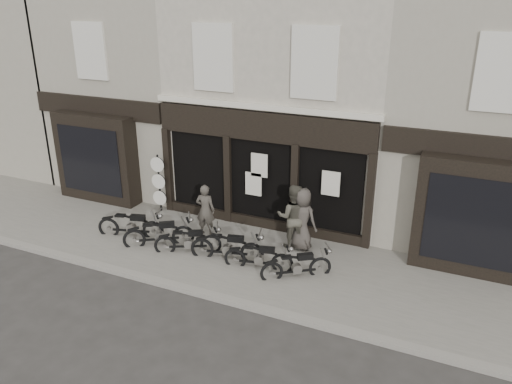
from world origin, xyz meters
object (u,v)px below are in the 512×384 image
at_px(motorcycle_1, 160,236).
at_px(motorcycle_4, 259,259).
at_px(motorcycle_3, 228,249).
at_px(man_left, 205,210).
at_px(man_right, 302,219).
at_px(motorcycle_0, 132,227).
at_px(advert_sign_post, 159,186).
at_px(man_centre, 293,217).
at_px(motorcycle_5, 297,268).
at_px(motorcycle_2, 189,243).

height_order(motorcycle_1, motorcycle_4, motorcycle_1).
xyz_separation_m(motorcycle_3, man_left, (-1.34, 1.09, 0.54)).
relative_size(motorcycle_4, man_right, 1.02).
height_order(motorcycle_0, advert_sign_post, advert_sign_post).
height_order(motorcycle_0, motorcycle_1, motorcycle_0).
xyz_separation_m(man_centre, advert_sign_post, (-5.14, 0.62, -0.05)).
xyz_separation_m(motorcycle_5, advert_sign_post, (-5.86, 2.18, 0.68)).
distance_m(motorcycle_4, man_right, 1.85).
xyz_separation_m(motorcycle_0, motorcycle_2, (2.15, -0.12, -0.03)).
bearing_deg(motorcycle_5, motorcycle_3, 140.77).
xyz_separation_m(motorcycle_1, motorcycle_5, (4.40, -0.04, -0.03)).
bearing_deg(motorcycle_5, man_left, 124.83).
height_order(motorcycle_2, motorcycle_3, motorcycle_3).
relative_size(motorcycle_1, man_left, 1.12).
bearing_deg(motorcycle_3, motorcycle_5, -17.80).
distance_m(motorcycle_3, advert_sign_post, 4.29).
relative_size(motorcycle_0, motorcycle_5, 1.23).
height_order(motorcycle_5, man_left, man_left).
relative_size(motorcycle_2, motorcycle_3, 0.86).
bearing_deg(motorcycle_1, advert_sign_post, 89.72).
bearing_deg(motorcycle_4, motorcycle_2, 166.65).
distance_m(motorcycle_0, advert_sign_post, 2.15).
bearing_deg(motorcycle_3, man_left, 126.32).
bearing_deg(advert_sign_post, motorcycle_2, -44.29).
distance_m(motorcycle_1, motorcycle_5, 4.40).
relative_size(motorcycle_1, motorcycle_4, 0.97).
bearing_deg(man_centre, man_right, 168.81).
bearing_deg(man_right, motorcycle_3, 53.51).
bearing_deg(motorcycle_1, motorcycle_0, 139.75).
bearing_deg(motorcycle_0, motorcycle_5, -17.74).
bearing_deg(motorcycle_4, advert_sign_post, 142.57).
bearing_deg(motorcycle_1, motorcycle_2, -34.79).
bearing_deg(motorcycle_0, man_centre, 0.11).
distance_m(motorcycle_0, motorcycle_3, 3.40).
height_order(man_centre, advert_sign_post, advert_sign_post).
distance_m(man_left, man_right, 3.05).
bearing_deg(man_right, man_left, 19.56).
bearing_deg(motorcycle_0, advert_sign_post, 82.76).
distance_m(motorcycle_0, man_centre, 5.07).
xyz_separation_m(motorcycle_1, motorcycle_3, (2.26, 0.09, 0.00)).
bearing_deg(motorcycle_0, man_left, 11.12).
xyz_separation_m(motorcycle_1, man_left, (0.93, 1.18, 0.54)).
bearing_deg(motorcycle_3, motorcycle_0, 165.03).
bearing_deg(man_left, advert_sign_post, -31.50).
relative_size(motorcycle_2, man_centre, 0.92).
bearing_deg(man_left, man_centre, 177.69).
xyz_separation_m(motorcycle_2, motorcycle_3, (1.24, 0.09, 0.03)).
height_order(motorcycle_4, man_left, man_left).
xyz_separation_m(motorcycle_2, motorcycle_4, (2.28, -0.02, -0.00)).
xyz_separation_m(motorcycle_1, motorcycle_4, (3.30, -0.03, -0.04)).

